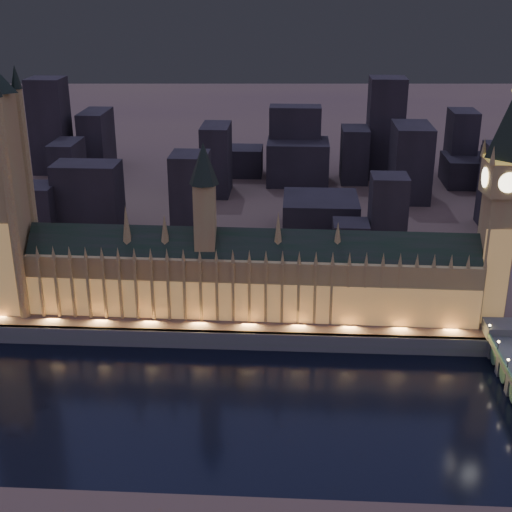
{
  "coord_description": "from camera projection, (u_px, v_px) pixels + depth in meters",
  "views": [
    {
      "loc": [
        21.55,
        -231.1,
        151.81
      ],
      "look_at": [
        5.0,
        55.0,
        38.0
      ],
      "focal_mm": 50.0,
      "sensor_mm": 36.0,
      "label": 1
    }
  ],
  "objects": [
    {
      "name": "city_backdrop",
      "position": [
        315.0,
        164.0,
        487.15
      ],
      "size": [
        477.0,
        215.63,
        74.05
      ],
      "color": "black",
      "rests_on": "north_bank"
    },
    {
      "name": "palace_of_westminster",
      "position": [
        249.0,
        274.0,
        319.08
      ],
      "size": [
        202.0,
        23.43,
        78.0
      ],
      "color": "#976C45",
      "rests_on": "north_bank"
    },
    {
      "name": "north_bank",
      "position": [
        277.0,
        124.0,
        752.61
      ],
      "size": [
        2000.0,
        960.0,
        8.0
      ],
      "primitive_type": "cube",
      "color": "#473436",
      "rests_on": "ground"
    },
    {
      "name": "ground_plane",
      "position": [
        235.0,
        401.0,
        271.61
      ],
      "size": [
        2000.0,
        2000.0,
        0.0
      ],
      "primitive_type": "plane",
      "color": "black",
      "rests_on": "ground"
    },
    {
      "name": "embankment_wall",
      "position": [
        243.0,
        341.0,
        308.18
      ],
      "size": [
        2000.0,
        2.5,
        8.0
      ],
      "primitive_type": "cube",
      "color": "#4B574D",
      "rests_on": "ground"
    },
    {
      "name": "elizabeth_tower",
      "position": [
        502.0,
        191.0,
        298.6
      ],
      "size": [
        18.0,
        18.0,
        105.63
      ],
      "color": "#976C45",
      "rests_on": "north_bank"
    }
  ]
}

